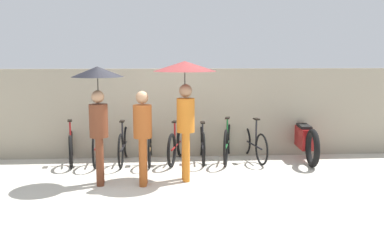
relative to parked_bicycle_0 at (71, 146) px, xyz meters
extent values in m
plane|color=beige|center=(1.94, -1.82, -0.35)|extent=(30.00, 30.00, 0.00)
cube|color=gray|center=(1.94, 0.39, 0.62)|extent=(13.00, 0.12, 1.96)
torus|color=black|center=(-0.10, 0.50, -0.02)|extent=(0.19, 0.67, 0.67)
torus|color=black|center=(0.10, -0.51, -0.02)|extent=(0.19, 0.67, 0.67)
cylinder|color=maroon|center=(0.00, -0.01, -0.02)|extent=(0.23, 1.01, 0.04)
cylinder|color=maroon|center=(0.04, -0.18, 0.27)|extent=(0.04, 0.04, 0.57)
cube|color=black|center=(0.04, -0.18, 0.57)|extent=(0.13, 0.21, 0.03)
cylinder|color=maroon|center=(-0.10, 0.50, 0.31)|extent=(0.04, 0.04, 0.66)
cylinder|color=maroon|center=(-0.10, 0.50, 0.64)|extent=(0.44, 0.11, 0.03)
torus|color=black|center=(0.53, 0.48, 0.03)|extent=(0.08, 0.76, 0.76)
torus|color=black|center=(0.58, -0.55, 0.03)|extent=(0.08, 0.76, 0.76)
cylinder|color=maroon|center=(0.56, -0.03, 0.03)|extent=(0.09, 1.02, 0.04)
cylinder|color=maroon|center=(0.56, -0.21, 0.27)|extent=(0.04, 0.04, 0.49)
cube|color=black|center=(0.56, -0.21, 0.53)|extent=(0.10, 0.20, 0.03)
cylinder|color=maroon|center=(0.53, 0.48, 0.33)|extent=(0.04, 0.04, 0.59)
cylinder|color=maroon|center=(0.53, 0.48, 0.62)|extent=(0.44, 0.05, 0.03)
torus|color=black|center=(1.13, 0.40, 0.00)|extent=(0.07, 0.70, 0.70)
torus|color=black|center=(1.09, -0.57, 0.00)|extent=(0.07, 0.70, 0.70)
cylinder|color=black|center=(1.11, -0.09, 0.00)|extent=(0.07, 0.97, 0.04)
cylinder|color=black|center=(1.10, -0.26, 0.27)|extent=(0.04, 0.04, 0.54)
cube|color=black|center=(1.10, -0.26, 0.55)|extent=(0.10, 0.20, 0.03)
cylinder|color=black|center=(1.13, 0.40, 0.30)|extent=(0.04, 0.04, 0.60)
cylinder|color=black|center=(1.13, 0.40, 0.60)|extent=(0.44, 0.04, 0.03)
torus|color=black|center=(1.67, 0.49, -0.01)|extent=(0.05, 0.69, 0.69)
torus|color=black|center=(1.66, -0.60, -0.01)|extent=(0.05, 0.69, 0.69)
cylinder|color=brown|center=(1.67, -0.06, -0.01)|extent=(0.04, 1.09, 0.04)
cylinder|color=brown|center=(1.66, -0.25, 0.24)|extent=(0.04, 0.04, 0.50)
cube|color=black|center=(1.66, -0.25, 0.51)|extent=(0.09, 0.20, 0.03)
cylinder|color=brown|center=(1.67, 0.49, 0.37)|extent=(0.04, 0.04, 0.75)
cylinder|color=brown|center=(1.67, 0.49, 0.74)|extent=(0.44, 0.03, 0.03)
torus|color=black|center=(2.33, 0.38, -0.01)|extent=(0.22, 0.69, 0.69)
torus|color=black|center=(2.11, -0.56, -0.01)|extent=(0.22, 0.69, 0.69)
cylinder|color=maroon|center=(2.22, -0.09, -0.01)|extent=(0.26, 0.95, 0.04)
cylinder|color=maroon|center=(2.18, -0.25, 0.25)|extent=(0.04, 0.04, 0.52)
cube|color=black|center=(2.18, -0.25, 0.53)|extent=(0.13, 0.22, 0.03)
cylinder|color=maroon|center=(2.33, 0.38, 0.31)|extent=(0.04, 0.04, 0.64)
cylinder|color=maroon|center=(2.33, 0.38, 0.64)|extent=(0.43, 0.13, 0.03)
torus|color=black|center=(2.79, 0.45, 0.00)|extent=(0.07, 0.70, 0.70)
torus|color=black|center=(2.76, -0.51, 0.00)|extent=(0.07, 0.70, 0.70)
cylinder|color=black|center=(2.78, -0.03, 0.00)|extent=(0.07, 0.96, 0.04)
cylinder|color=black|center=(2.77, -0.19, 0.24)|extent=(0.04, 0.04, 0.49)
cube|color=black|center=(2.77, -0.19, 0.50)|extent=(0.10, 0.20, 0.03)
cylinder|color=black|center=(2.79, 0.45, 0.33)|extent=(0.04, 0.04, 0.68)
cylinder|color=black|center=(2.79, 0.45, 0.67)|extent=(0.44, 0.04, 0.03)
torus|color=black|center=(3.45, 0.50, 0.03)|extent=(0.22, 0.75, 0.76)
torus|color=black|center=(3.21, -0.57, 0.03)|extent=(0.22, 0.75, 0.76)
cylinder|color=#19662D|center=(3.33, -0.03, 0.03)|extent=(0.28, 1.08, 0.04)
cylinder|color=#19662D|center=(3.29, -0.22, 0.30)|extent=(0.04, 0.04, 0.55)
cube|color=black|center=(3.29, -0.22, 0.59)|extent=(0.13, 0.22, 0.03)
cylinder|color=#19662D|center=(3.45, 0.50, 0.34)|extent=(0.04, 0.04, 0.62)
cylinder|color=#19662D|center=(3.45, 0.50, 0.65)|extent=(0.43, 0.13, 0.03)
torus|color=black|center=(3.81, 0.48, -0.02)|extent=(0.14, 0.66, 0.66)
torus|color=black|center=(3.96, -0.52, -0.02)|extent=(0.14, 0.66, 0.66)
cylinder|color=black|center=(3.88, -0.02, -0.02)|extent=(0.18, 1.00, 0.04)
cylinder|color=black|center=(3.91, -0.19, 0.26)|extent=(0.04, 0.04, 0.57)
cube|color=black|center=(3.91, -0.19, 0.56)|extent=(0.12, 0.21, 0.03)
cylinder|color=black|center=(3.81, 0.48, 0.32)|extent=(0.04, 0.04, 0.70)
cylinder|color=black|center=(3.81, 0.48, 0.67)|extent=(0.44, 0.09, 0.03)
cylinder|color=brown|center=(0.84, -1.73, 0.07)|extent=(0.13, 0.13, 0.84)
cylinder|color=brown|center=(0.82, -1.55, 0.07)|extent=(0.13, 0.13, 0.84)
cylinder|color=brown|center=(0.83, -1.64, 0.77)|extent=(0.32, 0.32, 0.57)
sphere|color=tan|center=(0.83, -1.64, 1.19)|extent=(0.22, 0.22, 0.22)
cylinder|color=#332D28|center=(0.82, -1.50, 1.16)|extent=(0.02, 0.02, 0.71)
cone|color=black|center=(0.82, -1.50, 1.61)|extent=(0.90, 0.90, 0.18)
cylinder|color=#9E4C1E|center=(1.58, -1.81, 0.06)|extent=(0.13, 0.13, 0.84)
cylinder|color=#9E4C1E|center=(1.59, -1.63, 0.06)|extent=(0.13, 0.13, 0.84)
cylinder|color=#9E4C1E|center=(1.59, -1.72, 0.77)|extent=(0.32, 0.32, 0.57)
sphere|color=tan|center=(1.59, -1.72, 1.18)|extent=(0.22, 0.22, 0.22)
cylinder|color=#C66B1E|center=(2.34, -1.58, 0.09)|extent=(0.13, 0.13, 0.89)
cylinder|color=#C66B1E|center=(2.34, -1.40, 0.09)|extent=(0.13, 0.13, 0.89)
cylinder|color=#C66B1E|center=(2.34, -1.49, 0.83)|extent=(0.32, 0.32, 0.60)
sphere|color=#997051|center=(2.34, -1.49, 1.27)|extent=(0.23, 0.23, 0.23)
cylinder|color=#332D28|center=(2.33, -1.35, 1.24)|extent=(0.02, 0.02, 0.74)
cone|color=#591919|center=(2.33, -1.35, 1.70)|extent=(1.14, 1.14, 0.18)
torus|color=black|center=(5.06, 0.68, 0.04)|extent=(0.18, 0.79, 0.78)
torus|color=black|center=(4.94, -0.74, 0.04)|extent=(0.18, 0.79, 0.78)
cube|color=maroon|center=(5.00, -0.03, 0.12)|extent=(0.30, 0.80, 0.44)
cube|color=black|center=(5.00, -0.03, 0.37)|extent=(0.26, 0.57, 0.06)
cylinder|color=#B2B2B7|center=(5.06, 0.68, 0.59)|extent=(0.58, 0.08, 0.03)
camera|label=1|loc=(1.92, -8.98, 1.88)|focal=40.00mm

